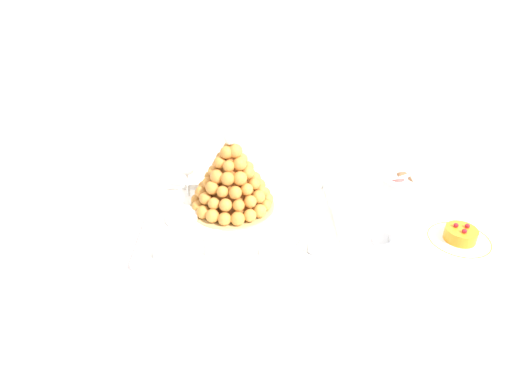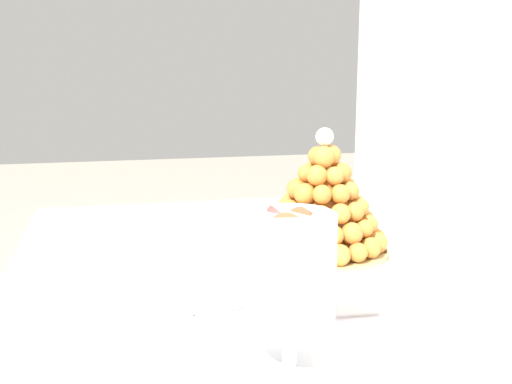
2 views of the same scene
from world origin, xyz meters
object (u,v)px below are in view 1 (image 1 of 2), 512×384
Objects in this scene: dessert_cup_centre at (268,247)px; croquembouche at (232,180)px; macaron_goblet at (399,202)px; dessert_cup_mid_right at (318,244)px; creme_brulee_ramekin at (182,217)px; dessert_cup_left at (162,248)px; dessert_cup_mid_left at (215,245)px; wine_glass at (186,168)px; fruit_tart_plate at (460,237)px; serving_tray at (242,223)px.

croquembouche is at bearing 113.29° from dessert_cup_centre.
croquembouche is 0.51m from macaron_goblet.
dessert_cup_mid_right is 0.53× the size of creme_brulee_ramekin.
dessert_cup_mid_left is (0.15, 0.01, 0.00)m from dessert_cup_left.
wine_glass reaches higher than dessert_cup_mid_left.
wine_glass is at bearing 162.17° from fruit_tart_plate.
dessert_cup_mid_left is 0.35m from wine_glass.
dessert_cup_centre is at bearing -171.31° from macaron_goblet.
macaron_goblet is 0.68m from wine_glass.
serving_tray is 0.17m from dessert_cup_mid_left.
croquembouche reaches higher than macaron_goblet.
croquembouche reaches higher than dessert_cup_mid_left.
dessert_cup_centre is (0.11, -0.25, -0.08)m from croquembouche.
serving_tray is 3.20× the size of fruit_tart_plate.
dessert_cup_centre reaches higher than creme_brulee_ramekin.
creme_brulee_ramekin is at bearing -91.06° from wine_glass.
dessert_cup_mid_right is at bearing -168.50° from macaron_goblet.
wine_glass is (-0.40, 0.31, 0.08)m from dessert_cup_mid_right.
dessert_cup_left is at bearing -174.82° from macaron_goblet.
fruit_tart_plate is (0.20, 0.00, -0.12)m from macaron_goblet.
serving_tray is 0.17m from dessert_cup_centre.
dessert_cup_mid_left reaches higher than fruit_tart_plate.
croquembouche reaches higher than dessert_cup_centre.
serving_tray is 2.12× the size of croquembouche.
creme_brulee_ramekin is (-0.40, 0.16, -0.01)m from dessert_cup_mid_right.
fruit_tart_plate is at bearing 0.69° from macaron_goblet.
dessert_cup_mid_left reaches higher than dessert_cup_left.
dessert_cup_mid_right is at bearing 4.11° from dessert_cup_centre.
croquembouche is 0.25m from dessert_cup_mid_left.
wine_glass reaches higher than fruit_tart_plate.
serving_tray is at bearing 171.48° from fruit_tart_plate.
croquembouche is at bearing 158.06° from macaron_goblet.
dessert_cup_mid_right is 0.35× the size of wine_glass.
dessert_cup_mid_left is 0.39× the size of wine_glass.
dessert_cup_mid_right is at bearing -33.83° from serving_tray.
dessert_cup_centre is at bearing -175.89° from dessert_cup_mid_right.
serving_tray is 0.65m from fruit_tart_plate.
dessert_cup_centre is at bearing -1.84° from dessert_cup_mid_left.
dessert_cup_mid_right is at bearing -38.18° from wine_glass.
fruit_tart_plate reaches higher than creme_brulee_ramekin.
dessert_cup_centre is 0.57m from fruit_tart_plate.
serving_tray is 0.26m from dessert_cup_mid_right.
dessert_cup_mid_right is 0.25m from macaron_goblet.
dessert_cup_mid_right is (0.25, -0.24, -0.08)m from croquembouche.
serving_tray is 3.85× the size of wine_glass.
dessert_cup_mid_left is at bearing -99.57° from croquembouche.
fruit_tart_plate is at bearing 4.13° from dessert_cup_left.
macaron_goblet reaches higher than dessert_cup_centre.
wine_glass is (-0.18, 0.17, 0.11)m from serving_tray.
wine_glass reaches higher than serving_tray.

